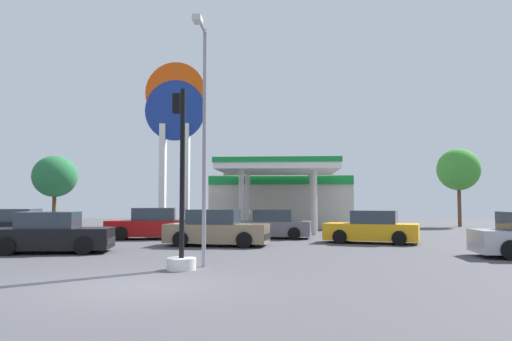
# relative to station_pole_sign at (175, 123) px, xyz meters

# --- Properties ---
(ground_plane) EXTENTS (90.00, 90.00, 0.00)m
(ground_plane) POSITION_rel_station_pole_sign_xyz_m (4.51, -21.75, -7.22)
(ground_plane) COLOR #47474C
(ground_plane) RESTS_ON ground
(gas_station) EXTENTS (10.23, 13.64, 4.40)m
(gas_station) POSITION_rel_station_pole_sign_xyz_m (7.08, 4.08, -5.05)
(gas_station) COLOR beige
(gas_station) RESTS_ON ground
(station_pole_sign) EXTENTS (4.13, 0.56, 11.42)m
(station_pole_sign) POSITION_rel_station_pole_sign_xyz_m (0.00, 0.00, 0.00)
(station_pole_sign) COLOR white
(station_pole_sign) RESTS_ON ground
(car_0) EXTENTS (4.54, 2.30, 1.58)m
(car_0) POSITION_rel_station_pole_sign_xyz_m (4.66, -11.40, -6.51)
(car_0) COLOR black
(car_0) RESTS_ON ground
(car_1) EXTENTS (4.52, 2.36, 1.56)m
(car_1) POSITION_rel_station_pole_sign_xyz_m (-5.58, -9.28, -6.52)
(car_1) COLOR black
(car_1) RESTS_ON ground
(car_2) EXTENTS (4.53, 2.53, 1.53)m
(car_2) POSITION_rel_station_pole_sign_xyz_m (-1.04, -14.78, -6.53)
(car_2) COLOR black
(car_2) RESTS_ON ground
(car_3) EXTENTS (4.52, 2.85, 1.51)m
(car_3) POSITION_rel_station_pole_sign_xyz_m (11.60, -9.51, -6.54)
(car_3) COLOR black
(car_3) RESTS_ON ground
(car_5) EXTENTS (4.28, 2.15, 1.49)m
(car_5) POSITION_rel_station_pole_sign_xyz_m (6.82, -6.81, -6.55)
(car_5) COLOR black
(car_5) RESTS_ON ground
(car_6) EXTENTS (4.72, 2.67, 1.59)m
(car_6) POSITION_rel_station_pole_sign_xyz_m (0.70, -7.71, -6.50)
(car_6) COLOR black
(car_6) RESTS_ON ground
(traffic_signal_1) EXTENTS (0.82, 0.82, 5.14)m
(traffic_signal_1) POSITION_rel_station_pole_sign_xyz_m (4.83, -18.99, -5.92)
(traffic_signal_1) COLOR silver
(traffic_signal_1) RESTS_ON ground
(tree_0) EXTENTS (3.56, 3.56, 5.67)m
(tree_0) POSITION_rel_station_pole_sign_xyz_m (-11.43, 6.20, -3.26)
(tree_0) COLOR brown
(tree_0) RESTS_ON ground
(tree_1) EXTENTS (3.08, 3.08, 5.20)m
(tree_1) POSITION_rel_station_pole_sign_xyz_m (3.77, 7.65, -3.28)
(tree_1) COLOR brown
(tree_1) RESTS_ON ground
(tree_2) EXTENTS (3.23, 3.23, 6.00)m
(tree_2) POSITION_rel_station_pole_sign_xyz_m (20.69, 6.26, -2.85)
(tree_2) COLOR brown
(tree_2) RESTS_ON ground
(corner_streetlamp) EXTENTS (0.24, 1.48, 7.14)m
(corner_streetlamp) POSITION_rel_station_pole_sign_xyz_m (5.34, -18.47, -2.94)
(corner_streetlamp) COLOR gray
(corner_streetlamp) RESTS_ON ground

